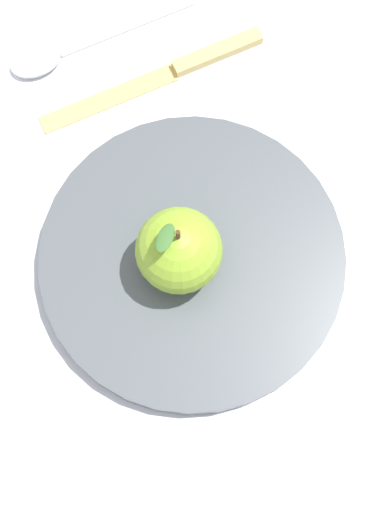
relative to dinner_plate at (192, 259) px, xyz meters
The scene contains 5 objects.
ground_plane 0.04m from the dinner_plate, 111.71° to the right, with size 2.40×2.40×0.00m, color silver.
dinner_plate is the anchor object (origin of this frame).
apple 0.04m from the dinner_plate, ahead, with size 0.07×0.07×0.08m.
knife 0.18m from the dinner_plate, 105.40° to the right, with size 0.22×0.03×0.01m.
spoon 0.24m from the dinner_plate, 79.04° to the right, with size 0.19×0.04×0.01m.
Camera 1 is at (0.08, 0.20, 0.63)m, focal length 53.17 mm.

